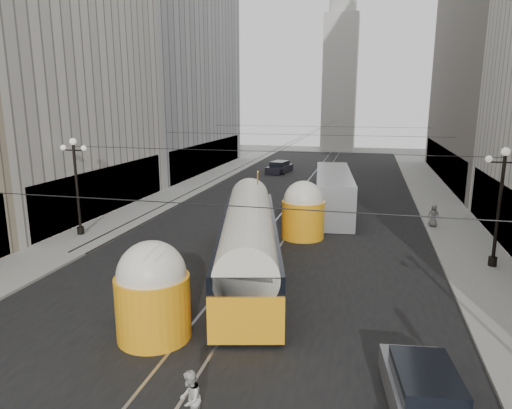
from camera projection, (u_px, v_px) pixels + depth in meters
The scene contains 17 objects.
road at pixel (300, 201), 41.29m from camera, with size 20.00×85.00×0.02m, color black.
sidewalk_left at pixel (191, 188), 47.40m from camera, with size 4.00×72.00×0.15m, color gray.
sidewalk_right at pixel (436, 199), 41.78m from camera, with size 4.00×72.00×0.15m, color gray.
rail_left at pixel (292, 201), 41.47m from camera, with size 0.12×85.00×0.04m, color gray.
rail_right at pixel (308, 202), 41.12m from camera, with size 0.12×85.00×0.04m, color gray.
building_left_far at pixel (163, 57), 57.51m from camera, with size 12.60×28.60×28.60m.
distant_tower at pixel (340, 67), 82.99m from camera, with size 6.00×6.00×31.36m.
lamppost_left_mid at pixel (76, 181), 29.69m from camera, with size 1.86×0.44×6.37m.
lamppost_right_mid at pixel (500, 201), 23.79m from camera, with size 1.86×0.44×6.37m.
catenary at pixel (301, 137), 39.02m from camera, with size 25.00×72.00×0.23m.
streetcar at pixel (248, 239), 23.39m from camera, with size 6.40×17.16×3.86m.
city_bus at pixel (333, 191), 36.74m from camera, with size 4.03×13.10×3.27m.
sedan_grey at pixel (425, 395), 12.94m from camera, with size 2.46×4.79×1.45m.
sedan_white_far at pixel (334, 181), 47.85m from camera, with size 3.42×4.91×1.43m.
sedan_dark_far at pixel (279, 168), 57.56m from camera, with size 2.87×5.03×1.49m.
pedestrian_crossing_b at pixel (190, 399), 12.51m from camera, with size 0.79×0.62×1.63m, color beige.
pedestrian_sidewalk_right at pixel (434, 216), 32.20m from camera, with size 0.77×0.47×1.58m, color slate.
Camera 1 is at (5.81, -7.63, 8.78)m, focal length 32.00 mm.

